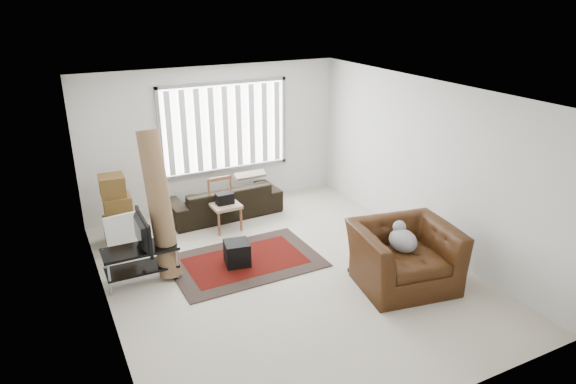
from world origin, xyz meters
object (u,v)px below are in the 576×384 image
(moving_boxes, at_px, (117,212))
(tv_stand, at_px, (141,257))
(side_chair, at_px, (225,202))
(sofa, at_px, (224,195))
(armchair, at_px, (404,252))

(moving_boxes, bearing_deg, tv_stand, -87.45)
(tv_stand, xyz_separation_m, side_chair, (1.70, 1.12, 0.12))
(sofa, height_order, armchair, armchair)
(side_chair, bearing_deg, armchair, -62.64)
(tv_stand, relative_size, moving_boxes, 0.90)
(moving_boxes, bearing_deg, armchair, -43.57)
(side_chair, bearing_deg, tv_stand, -148.27)
(tv_stand, height_order, moving_boxes, moving_boxes)
(armchair, bearing_deg, moving_boxes, 146.17)
(tv_stand, bearing_deg, moving_boxes, 92.55)
(sofa, xyz_separation_m, armchair, (1.43, -3.46, 0.11))
(tv_stand, relative_size, armchair, 0.68)
(sofa, bearing_deg, side_chair, 69.17)
(side_chair, bearing_deg, sofa, 69.27)
(moving_boxes, height_order, sofa, moving_boxes)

